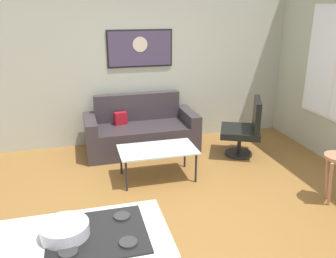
{
  "coord_description": "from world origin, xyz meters",
  "views": [
    {
      "loc": [
        -1.06,
        -3.36,
        2.24
      ],
      "look_at": [
        0.07,
        0.9,
        0.7
      ],
      "focal_mm": 37.3,
      "sensor_mm": 36.0,
      "label": 1
    }
  ],
  "objects_px": {
    "coffee_table": "(157,151)",
    "couch": "(141,133)",
    "mixing_bowl": "(65,231)",
    "wall_painting": "(140,48)",
    "armchair": "(246,128)"
  },
  "relations": [
    {
      "from": "armchair",
      "to": "wall_painting",
      "type": "distance_m",
      "value": 2.14
    },
    {
      "from": "couch",
      "to": "mixing_bowl",
      "type": "xyz_separation_m",
      "value": [
        -1.09,
        -3.42,
        0.66
      ]
    },
    {
      "from": "couch",
      "to": "armchair",
      "type": "relative_size",
      "value": 1.94
    },
    {
      "from": "couch",
      "to": "coffee_table",
      "type": "xyz_separation_m",
      "value": [
        0.03,
        -1.07,
        0.1
      ]
    },
    {
      "from": "wall_painting",
      "to": "armchair",
      "type": "bearing_deg",
      "value": -36.72
    },
    {
      "from": "coffee_table",
      "to": "mixing_bowl",
      "type": "relative_size",
      "value": 3.56
    },
    {
      "from": "couch",
      "to": "wall_painting",
      "type": "bearing_deg",
      "value": 77.08
    },
    {
      "from": "armchair",
      "to": "mixing_bowl",
      "type": "bearing_deg",
      "value": -133.42
    },
    {
      "from": "mixing_bowl",
      "to": "wall_painting",
      "type": "bearing_deg",
      "value": 72.88
    },
    {
      "from": "coffee_table",
      "to": "wall_painting",
      "type": "bearing_deg",
      "value": 87.35
    },
    {
      "from": "coffee_table",
      "to": "armchair",
      "type": "relative_size",
      "value": 1.12
    },
    {
      "from": "coffee_table",
      "to": "armchair",
      "type": "distance_m",
      "value": 1.57
    },
    {
      "from": "coffee_table",
      "to": "couch",
      "type": "bearing_deg",
      "value": 91.61
    },
    {
      "from": "couch",
      "to": "armchair",
      "type": "height_order",
      "value": "armchair"
    },
    {
      "from": "armchair",
      "to": "mixing_bowl",
      "type": "height_order",
      "value": "mixing_bowl"
    }
  ]
}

